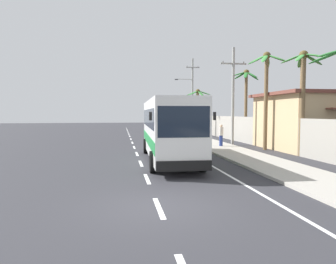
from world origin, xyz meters
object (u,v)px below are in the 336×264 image
at_px(pedestrian_near_kerb, 221,135).
at_px(palm_nearest, 246,91).
at_px(utility_pole_far, 192,94).
at_px(palm_farthest, 198,103).
at_px(palm_fourth, 303,87).
at_px(palm_third, 266,81).
at_px(coach_bus_foreground, 168,127).
at_px(motorcycle_beside_bus, 177,137).
at_px(utility_pole_mid, 233,95).

xyz_separation_m(pedestrian_near_kerb, palm_nearest, (4.01, 4.33, 3.93)).
xyz_separation_m(utility_pole_far, palm_farthest, (-0.39, -4.60, -1.39)).
bearing_deg(utility_pole_far, palm_fourth, -85.35).
xyz_separation_m(palm_nearest, palm_third, (-1.15, -6.28, 0.26)).
height_order(coach_bus_foreground, motorcycle_beside_bus, coach_bus_foreground).
bearing_deg(palm_farthest, palm_third, -84.11).
relative_size(coach_bus_foreground, palm_farthest, 1.85).
height_order(coach_bus_foreground, palm_third, palm_third).
bearing_deg(pedestrian_near_kerb, palm_nearest, 10.72).
relative_size(utility_pole_far, palm_nearest, 1.47).
xyz_separation_m(utility_pole_far, palm_fourth, (1.84, -22.67, -0.97)).
bearing_deg(palm_nearest, palm_fourth, -92.46).
height_order(motorcycle_beside_bus, palm_farthest, palm_farthest).
relative_size(motorcycle_beside_bus, utility_pole_mid, 0.23).
distance_m(motorcycle_beside_bus, utility_pole_mid, 6.24).
bearing_deg(utility_pole_far, motorcycle_beside_bus, -108.90).
relative_size(coach_bus_foreground, pedestrian_near_kerb, 6.05).
xyz_separation_m(utility_pole_mid, utility_pole_far, (0.14, 15.61, 1.04)).
bearing_deg(motorcycle_beside_bus, palm_farthest, 64.74).
height_order(motorcycle_beside_bus, utility_pole_far, utility_pole_far).
bearing_deg(coach_bus_foreground, utility_pole_mid, 46.31).
relative_size(motorcycle_beside_bus, pedestrian_near_kerb, 1.11).
bearing_deg(palm_third, palm_farthest, 95.89).
bearing_deg(palm_fourth, motorcycle_beside_bus, 126.41).
relative_size(motorcycle_beside_bus, palm_fourth, 0.29).
bearing_deg(palm_third, palm_nearest, 79.63).
relative_size(palm_fourth, palm_farthest, 1.18).
distance_m(pedestrian_near_kerb, palm_farthest, 13.06).
bearing_deg(palm_nearest, utility_pole_far, 99.96).
distance_m(pedestrian_near_kerb, utility_pole_mid, 4.08).
bearing_deg(utility_pole_mid, palm_third, -70.58).
relative_size(pedestrian_near_kerb, palm_farthest, 0.31).
height_order(coach_bus_foreground, palm_fourth, palm_fourth).
height_order(pedestrian_near_kerb, utility_pole_mid, utility_pole_mid).
relative_size(palm_nearest, palm_fourth, 1.03).
bearing_deg(pedestrian_near_kerb, coach_bus_foreground, -169.77).
distance_m(utility_pole_far, palm_fourth, 22.77).
bearing_deg(coach_bus_foreground, palm_third, 24.31).
distance_m(motorcycle_beside_bus, palm_third, 9.19).
relative_size(palm_nearest, palm_farthest, 1.22).
xyz_separation_m(coach_bus_foreground, motorcycle_beside_bus, (2.33, 9.07, -1.37)).
bearing_deg(palm_third, pedestrian_near_kerb, 145.86).
relative_size(motorcycle_beside_bus, utility_pole_far, 0.19).
height_order(palm_nearest, palm_fourth, palm_nearest).
distance_m(motorcycle_beside_bus, utility_pole_far, 15.35).
relative_size(coach_bus_foreground, motorcycle_beside_bus, 5.48).
relative_size(utility_pole_far, palm_fourth, 1.51).
height_order(motorcycle_beside_bus, pedestrian_near_kerb, pedestrian_near_kerb).
xyz_separation_m(coach_bus_foreground, palm_farthest, (6.66, 18.25, 2.11)).
bearing_deg(palm_fourth, utility_pole_mid, 105.67).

